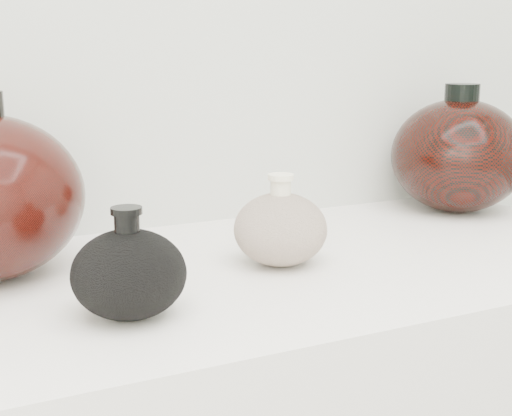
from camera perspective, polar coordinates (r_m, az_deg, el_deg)
name	(u,v)px	position (r m, az deg, el deg)	size (l,w,h in m)	color
black_gourd_vase	(129,273)	(0.75, -10.13, -5.15)	(0.14, 0.14, 0.12)	black
cream_gourd_vase	(280,228)	(0.92, 1.97, -1.64)	(0.16, 0.16, 0.12)	beige
right_round_pot	(458,155)	(1.26, 15.87, 4.10)	(0.26, 0.26, 0.22)	black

